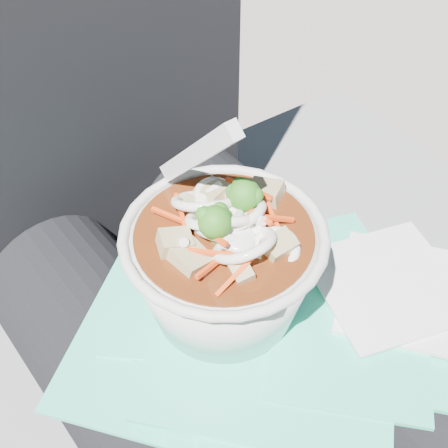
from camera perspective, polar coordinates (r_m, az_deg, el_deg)
stone_ledge at (r=0.95m, az=-4.30°, el=-16.48°), size 1.03×0.56×0.45m
lap at (r=0.63m, az=2.19°, el=-13.02°), size 0.34×0.48×0.15m
person_body at (r=0.65m, az=-2.94°, el=-6.37°), size 0.34×0.94×1.00m
plastic_bag at (r=0.55m, az=4.32°, el=-9.32°), size 0.39×0.31×0.02m
napkins at (r=0.58m, az=15.82°, el=-5.74°), size 0.17×0.18×0.01m
udon_bowl at (r=0.51m, az=0.02°, el=-3.41°), size 0.17×0.17×0.20m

